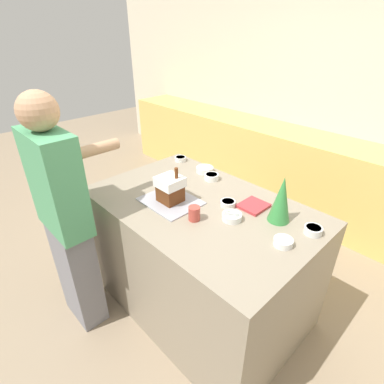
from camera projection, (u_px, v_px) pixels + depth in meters
The scene contains 17 objects.
ground_plane at pixel (199, 301), 2.49m from camera, with size 12.00×12.00×0.00m, color gray.
wall_back at pixel (347, 100), 3.18m from camera, with size 8.00×0.05×2.60m.
back_cabinet_block at pixel (317, 179), 3.39m from camera, with size 6.00×0.60×0.94m.
kitchen_island at pixel (199, 257), 2.26m from camera, with size 1.57×1.00×0.94m.
baking_tray at pixel (171, 201), 2.05m from camera, with size 0.39×0.32×0.01m.
gingerbread_house at pixel (170, 188), 2.00m from camera, with size 0.16×0.16×0.25m.
decorative_tree at pixel (281, 199), 1.79m from camera, with size 0.14×0.14×0.30m.
candy_bowl_beside_tree at pixel (228, 203), 2.00m from camera, with size 0.10×0.10×0.04m.
candy_bowl_near_tray_left at pixel (232, 216), 1.85m from camera, with size 0.12×0.12×0.04m.
candy_bowl_center_rear at pixel (313, 230), 1.73m from camera, with size 0.10×0.10×0.04m.
candy_bowl_far_left at pixel (283, 242), 1.64m from camera, with size 0.11×0.11×0.04m.
candy_bowl_near_tray_right at pixel (180, 159), 2.66m from camera, with size 0.10×0.10×0.04m.
candy_bowl_far_right at pixel (211, 177), 2.33m from camera, with size 0.11×0.11×0.05m.
candy_bowl_behind_tray at pixel (205, 169), 2.45m from camera, with size 0.14×0.14×0.05m.
cookbook at pixel (253, 206), 1.99m from camera, with size 0.16×0.18×0.02m.
mug at pixel (194, 213), 1.84m from camera, with size 0.07×0.07×0.09m.
person at pixel (66, 220), 1.97m from camera, with size 0.45×0.56×1.71m.
Camera 1 is at (1.21, -1.24, 2.00)m, focal length 28.00 mm.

